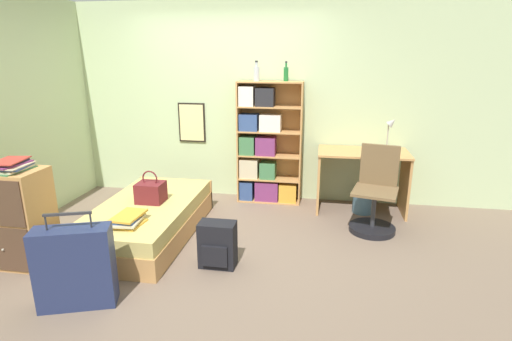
{
  "coord_description": "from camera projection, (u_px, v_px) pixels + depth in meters",
  "views": [
    {
      "loc": [
        1.24,
        -3.79,
        1.93
      ],
      "look_at": [
        0.58,
        0.18,
        0.75
      ],
      "focal_mm": 28.0,
      "sensor_mm": 36.0,
      "label": 1
    }
  ],
  "objects": [
    {
      "name": "ground_plane",
      "position": [
        201.0,
        239.0,
        4.33
      ],
      "size": [
        14.0,
        14.0,
        0.0
      ],
      "primitive_type": "plane",
      "color": "#756051"
    },
    {
      "name": "wall_back",
      "position": [
        230.0,
        103.0,
        5.38
      ],
      "size": [
        10.0,
        0.09,
        2.6
      ],
      "color": "beige",
      "rests_on": "ground_plane"
    },
    {
      "name": "wall_left",
      "position": [
        7.0,
        115.0,
        4.3
      ],
      "size": [
        0.06,
        10.0,
        2.6
      ],
      "color": "beige",
      "rests_on": "ground_plane"
    },
    {
      "name": "bed",
      "position": [
        148.0,
        219.0,
        4.39
      ],
      "size": [
        0.96,
        1.83,
        0.38
      ],
      "color": "tan",
      "rests_on": "ground_plane"
    },
    {
      "name": "handbag",
      "position": [
        151.0,
        192.0,
        4.34
      ],
      "size": [
        0.28,
        0.25,
        0.35
      ],
      "color": "maroon",
      "rests_on": "bed"
    },
    {
      "name": "book_stack_on_bed",
      "position": [
        128.0,
        220.0,
        3.78
      ],
      "size": [
        0.31,
        0.39,
        0.09
      ],
      "color": "gold",
      "rests_on": "bed"
    },
    {
      "name": "suitcase",
      "position": [
        75.0,
        267.0,
        3.11
      ],
      "size": [
        0.62,
        0.39,
        0.79
      ],
      "color": "navy",
      "rests_on": "ground_plane"
    },
    {
      "name": "dresser",
      "position": [
        16.0,
        218.0,
        3.72
      ],
      "size": [
        0.58,
        0.43,
        0.93
      ],
      "color": "tan",
      "rests_on": "ground_plane"
    },
    {
      "name": "magazine_pile_on_dresser",
      "position": [
        10.0,
        166.0,
        3.56
      ],
      "size": [
        0.32,
        0.37,
        0.1
      ],
      "color": "#427A4C",
      "rests_on": "dresser"
    },
    {
      "name": "bookcase",
      "position": [
        264.0,
        149.0,
        5.28
      ],
      "size": [
        0.84,
        0.28,
        1.6
      ],
      "color": "tan",
      "rests_on": "ground_plane"
    },
    {
      "name": "bottle_green",
      "position": [
        256.0,
        73.0,
        5.0
      ],
      "size": [
        0.08,
        0.08,
        0.25
      ],
      "color": "#B7BCC1",
      "rests_on": "bookcase"
    },
    {
      "name": "bottle_brown",
      "position": [
        286.0,
        74.0,
        4.98
      ],
      "size": [
        0.06,
        0.06,
        0.24
      ],
      "color": "#1E6B2D",
      "rests_on": "bookcase"
    },
    {
      "name": "desk",
      "position": [
        362.0,
        171.0,
        4.98
      ],
      "size": [
        1.1,
        0.6,
        0.78
      ],
      "color": "tan",
      "rests_on": "ground_plane"
    },
    {
      "name": "desk_lamp",
      "position": [
        391.0,
        128.0,
        4.82
      ],
      "size": [
        0.16,
        0.12,
        0.43
      ],
      "color": "#ADA89E",
      "rests_on": "desk"
    },
    {
      "name": "desk_chair",
      "position": [
        374.0,
        204.0,
        4.49
      ],
      "size": [
        0.56,
        0.56,
        0.96
      ],
      "color": "black",
      "rests_on": "ground_plane"
    },
    {
      "name": "backpack",
      "position": [
        218.0,
        245.0,
        3.73
      ],
      "size": [
        0.34,
        0.23,
        0.44
      ],
      "color": "black",
      "rests_on": "ground_plane"
    },
    {
      "name": "waste_bin",
      "position": [
        363.0,
        202.0,
        5.03
      ],
      "size": [
        0.26,
        0.26,
        0.28
      ],
      "color": "slate",
      "rests_on": "ground_plane"
    }
  ]
}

